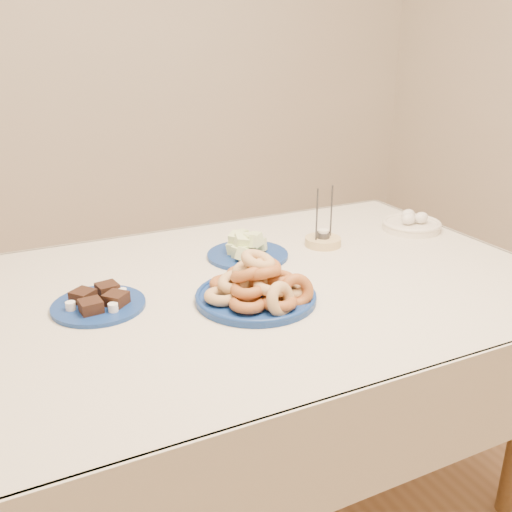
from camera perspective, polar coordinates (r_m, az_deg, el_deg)
name	(u,v)px	position (r m, az deg, el deg)	size (l,w,h in m)	color
ground	(249,497)	(2.00, -0.68, -22.92)	(5.00, 5.00, 0.00)	#8F6543
dining_table	(248,318)	(1.62, -0.78, -6.25)	(1.71, 1.11, 0.75)	brown
donut_platter	(258,287)	(1.46, 0.19, -3.16)	(0.39, 0.39, 0.14)	navy
melon_plate	(247,250)	(1.75, -0.92, 0.65)	(0.31, 0.31, 0.09)	navy
brownie_plate	(99,303)	(1.49, -15.42, -4.51)	(0.30, 0.30, 0.04)	navy
candle_holder	(323,240)	(1.87, 6.72, 1.60)	(0.14, 0.14, 0.20)	tan
egg_bowl	(412,224)	(2.08, 15.30, 3.11)	(0.21, 0.21, 0.07)	silver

